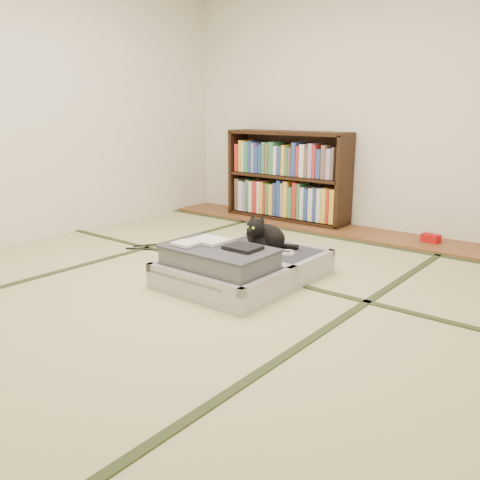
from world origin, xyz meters
The scene contains 10 objects.
floor centered at (0.00, 0.00, 0.00)m, with size 4.50×4.50×0.00m, color #C2C382.
wood_strip centered at (0.00, 2.00, 0.01)m, with size 4.00×0.50×0.02m, color brown.
red_item centered at (0.83, 2.03, 0.06)m, with size 0.15×0.09×0.07m, color #A90E0D.
room_shell centered at (0.00, 0.00, 1.46)m, with size 4.50×4.50×4.50m.
tatami_borders centered at (0.00, 0.49, 0.00)m, with size 4.00×4.50×0.01m.
bookcase centered at (-0.70, 2.07, 0.45)m, with size 1.35×0.31×0.92m.
suitcase centered at (0.16, 0.22, 0.11)m, with size 0.80×1.07×0.31m.
cat centered at (0.14, 0.50, 0.26)m, with size 0.36×0.36×0.29m.
cable_coil centered at (0.32, 0.53, 0.16)m, with size 0.11×0.11×0.03m.
hanger centered at (-0.94, 0.41, 0.01)m, with size 0.41×0.29×0.01m.
Camera 1 is at (2.20, -2.34, 1.13)m, focal length 38.00 mm.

